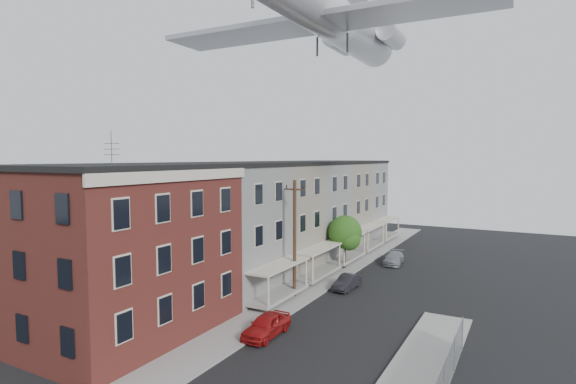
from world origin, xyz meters
name	(u,v)px	position (x,y,z in m)	size (l,w,h in m)	color
sidewalk_left	(327,278)	(-5.50, 24.00, 0.06)	(3.00, 62.00, 0.12)	gray
curb_left	(342,280)	(-4.05, 24.00, 0.07)	(0.15, 62.00, 0.14)	gray
corner_building	(119,248)	(-12.00, 7.00, 5.16)	(10.31, 12.30, 12.15)	#361711
row_house_a	(215,228)	(-11.96, 16.50, 5.13)	(11.98, 7.00, 10.30)	gray
row_house_b	(262,217)	(-11.96, 23.50, 5.13)	(11.98, 7.00, 10.30)	#6E6657
row_house_c	(296,210)	(-11.96, 30.50, 5.13)	(11.98, 7.00, 10.30)	gray
row_house_d	(323,204)	(-11.96, 37.50, 5.13)	(11.98, 7.00, 10.30)	#6E6657
row_house_e	(344,199)	(-11.96, 44.50, 5.13)	(11.98, 7.00, 10.30)	gray
utility_pole	(295,237)	(-5.60, 18.00, 4.67)	(1.80, 0.26, 9.00)	black
street_tree	(346,234)	(-5.27, 27.92, 3.45)	(3.22, 3.20, 5.20)	black
car_near	(267,325)	(-3.60, 10.55, 0.67)	(1.59, 3.95, 1.35)	#A11415
car_mid	(347,282)	(-2.81, 21.91, 0.58)	(1.22, 3.50, 1.15)	black
car_far	(394,258)	(-1.81, 32.33, 0.59)	(1.65, 4.06, 1.18)	gray
airplane	(330,16)	(-3.60, 19.88, 21.21)	(24.64, 28.13, 8.20)	silver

